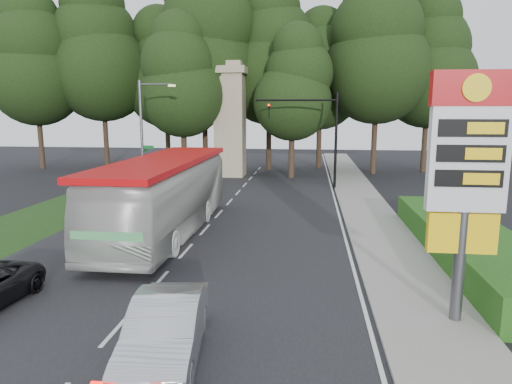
# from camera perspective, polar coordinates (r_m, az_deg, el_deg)

# --- Properties ---
(ground) EXTENTS (120.00, 120.00, 0.00)m
(ground) POSITION_cam_1_polar(r_m,az_deg,el_deg) (13.00, -17.94, -17.06)
(ground) COLOR black
(ground) RESTS_ON ground
(road_surface) EXTENTS (14.00, 80.00, 0.02)m
(road_surface) POSITION_cam_1_polar(r_m,az_deg,el_deg) (23.74, -5.86, -4.13)
(road_surface) COLOR black
(road_surface) RESTS_ON ground
(sidewalk_right) EXTENTS (3.00, 80.00, 0.12)m
(sidewalk_right) POSITION_cam_1_polar(r_m,az_deg,el_deg) (23.42, 14.94, -4.49)
(sidewalk_right) COLOR gray
(sidewalk_right) RESTS_ON ground
(grass_verge_left) EXTENTS (5.00, 50.00, 0.02)m
(grass_verge_left) POSITION_cam_1_polar(r_m,az_deg,el_deg) (32.49, -20.07, -0.82)
(grass_verge_left) COLOR #193814
(grass_verge_left) RESTS_ON ground
(hedge) EXTENTS (3.00, 14.00, 1.20)m
(hedge) POSITION_cam_1_polar(r_m,az_deg,el_deg) (20.22, 25.10, -5.86)
(hedge) COLOR #215015
(hedge) RESTS_ON ground
(gas_station_pylon) EXTENTS (2.10, 0.45, 6.85)m
(gas_station_pylon) POSITION_cam_1_polar(r_m,az_deg,el_deg) (13.17, 24.92, 3.15)
(gas_station_pylon) COLOR #59595E
(gas_station_pylon) RESTS_ON ground
(traffic_signal_mast) EXTENTS (6.10, 0.35, 7.20)m
(traffic_signal_mast) POSITION_cam_1_polar(r_m,az_deg,el_deg) (34.47, 7.80, 8.11)
(traffic_signal_mast) COLOR black
(traffic_signal_mast) RESTS_ON ground
(streetlight_signs) EXTENTS (2.75, 0.98, 8.00)m
(streetlight_signs) POSITION_cam_1_polar(r_m,az_deg,el_deg) (34.65, -13.78, 7.53)
(streetlight_signs) COLOR #59595E
(streetlight_signs) RESTS_ON ground
(monument) EXTENTS (3.00, 3.00, 10.05)m
(monument) POSITION_cam_1_polar(r_m,az_deg,el_deg) (41.07, -3.24, 9.10)
(monument) COLOR gray
(monument) RESTS_ON ground
(tree_far_west) EXTENTS (8.96, 8.96, 17.60)m
(tree_far_west) POSITION_cam_1_polar(r_m,az_deg,el_deg) (51.43, -25.98, 14.55)
(tree_far_west) COLOR #2D2116
(tree_far_west) RESTS_ON ground
(tree_west_mid) EXTENTS (9.80, 9.80, 19.25)m
(tree_west_mid) POSITION_cam_1_polar(r_m,az_deg,el_deg) (50.44, -18.81, 16.27)
(tree_west_mid) COLOR #2D2116
(tree_west_mid) RESTS_ON ground
(tree_west_near) EXTENTS (8.40, 8.40, 16.50)m
(tree_west_near) POSITION_cam_1_polar(r_m,az_deg,el_deg) (49.96, -11.24, 14.74)
(tree_west_near) COLOR #2D2116
(tree_west_near) RESTS_ON ground
(tree_center_left) EXTENTS (10.08, 10.08, 19.80)m
(tree_center_left) POSITION_cam_1_polar(r_m,az_deg,el_deg) (45.03, -6.60, 17.97)
(tree_center_left) COLOR #2D2116
(tree_center_left) RESTS_ON ground
(tree_center_right) EXTENTS (9.24, 9.24, 18.15)m
(tree_center_right) POSITION_cam_1_polar(r_m,az_deg,el_deg) (45.92, 1.66, 16.61)
(tree_center_right) COLOR #2D2116
(tree_center_right) RESTS_ON ground
(tree_east_near) EXTENTS (8.12, 8.12, 15.95)m
(tree_east_near) POSITION_cam_1_polar(r_m,az_deg,el_deg) (47.61, 8.08, 14.67)
(tree_east_near) COLOR #2D2116
(tree_east_near) RESTS_ON ground
(tree_east_mid) EXTENTS (9.52, 9.52, 18.70)m
(tree_east_mid) POSITION_cam_1_polar(r_m,az_deg,el_deg) (44.19, 15.04, 16.97)
(tree_east_mid) COLOR #2D2116
(tree_east_mid) RESTS_ON ground
(tree_far_east) EXTENTS (8.68, 8.68, 17.05)m
(tree_far_east) POSITION_cam_1_polar(r_m,az_deg,el_deg) (46.95, 20.89, 15.01)
(tree_far_east) COLOR #2D2116
(tree_far_east) RESTS_ON ground
(tree_monument_left) EXTENTS (7.28, 7.28, 14.30)m
(tree_monument_left) POSITION_cam_1_polar(r_m,az_deg,el_deg) (41.07, -9.22, 13.97)
(tree_monument_left) COLOR #2D2116
(tree_monument_left) RESTS_ON ground
(tree_monument_right) EXTENTS (6.72, 6.72, 13.20)m
(tree_monument_right) POSITION_cam_1_polar(r_m,az_deg,el_deg) (40.03, 4.58, 13.21)
(tree_monument_right) COLOR #2D2116
(tree_monument_right) RESTS_ON ground
(transit_bus) EXTENTS (3.09, 13.06, 3.64)m
(transit_bus) POSITION_cam_1_polar(r_m,az_deg,el_deg) (22.07, -11.24, -0.55)
(transit_bus) COLOR silver
(transit_bus) RESTS_ON ground
(sedan_silver) EXTENTS (2.18, 4.75, 1.51)m
(sedan_silver) POSITION_cam_1_polar(r_m,az_deg,el_deg) (11.35, -11.26, -16.66)
(sedan_silver) COLOR #B8BCC1
(sedan_silver) RESTS_ON ground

